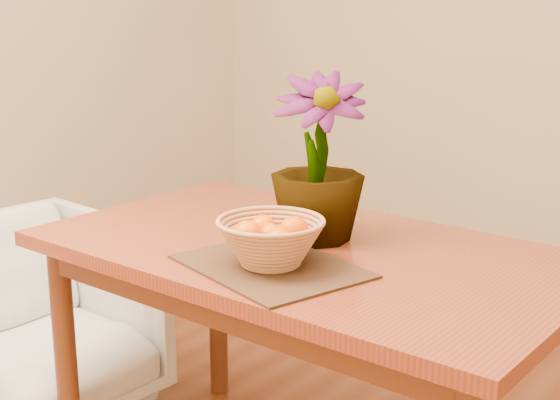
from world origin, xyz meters
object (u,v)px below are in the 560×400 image
Objects in this scene: potted_plant at (318,158)px; armchair at (28,312)px; wicker_basket at (271,244)px; table at (305,277)px.

potted_plant reaches higher than armchair.
potted_plant is 1.20m from armchair.
wicker_basket is at bearing -86.67° from armchair.
wicker_basket is at bearing -116.92° from potted_plant.
potted_plant is at bearing -72.71° from armchair.
wicker_basket is at bearing -77.65° from table.
potted_plant is at bearing 100.89° from wicker_basket.
wicker_basket is 0.36× the size of armchair.
armchair is at bearing -170.13° from table.
table is at bearing 102.35° from wicker_basket.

